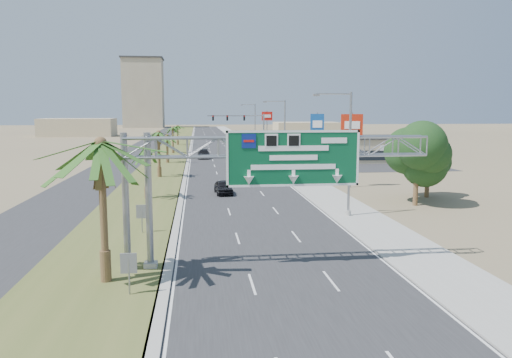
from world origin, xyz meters
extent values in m
plane|color=#8C7A59|center=(0.00, 0.00, 0.00)|extent=(600.00, 600.00, 0.00)
cube|color=#28282B|center=(0.00, 110.00, 0.01)|extent=(12.00, 300.00, 0.02)
cube|color=#9E9B93|center=(8.50, 110.00, 0.05)|extent=(4.00, 300.00, 0.10)
cube|color=#4F5827|center=(-10.00, 110.00, 0.06)|extent=(7.00, 300.00, 0.12)
cube|color=#28282B|center=(-17.00, 110.00, 0.01)|extent=(8.00, 300.00, 0.02)
cylinder|color=gray|center=(-7.20, 10.00, 3.70)|extent=(0.36, 0.36, 7.40)
cylinder|color=gray|center=(-8.40, 10.00, 3.70)|extent=(0.36, 0.36, 7.40)
cube|color=#9E9B93|center=(-7.20, 10.00, 0.20)|extent=(0.70, 0.70, 0.40)
cube|color=#9E9B93|center=(-8.40, 10.00, 0.20)|extent=(0.70, 0.70, 0.40)
cube|color=#084E2B|center=(0.50, 9.52, 6.00)|extent=(7.20, 0.12, 3.00)
cube|color=navy|center=(-1.90, 9.44, 6.95)|extent=(0.75, 0.03, 0.75)
cone|color=white|center=(0.50, 9.44, 4.85)|extent=(0.56, 0.56, 0.45)
cylinder|color=brown|center=(-9.20, 8.00, 3.50)|extent=(0.36, 0.36, 7.00)
cylinder|color=brown|center=(-9.20, 8.00, 0.84)|extent=(0.54, 0.54, 1.68)
cylinder|color=brown|center=(-9.50, 32.00, 2.50)|extent=(0.36, 0.36, 5.00)
cylinder|color=brown|center=(-9.50, 32.00, 0.60)|extent=(0.54, 0.54, 1.20)
cylinder|color=brown|center=(-9.50, 48.00, 2.90)|extent=(0.36, 0.36, 5.80)
cylinder|color=brown|center=(-9.50, 48.00, 0.70)|extent=(0.54, 0.54, 1.39)
cylinder|color=brown|center=(-9.50, 66.00, 2.25)|extent=(0.36, 0.36, 4.50)
cylinder|color=brown|center=(-9.50, 66.00, 0.54)|extent=(0.54, 0.54, 1.08)
cylinder|color=brown|center=(-9.50, 85.00, 2.60)|extent=(0.36, 0.36, 5.20)
cylinder|color=brown|center=(-9.50, 85.00, 0.62)|extent=(0.54, 0.54, 1.25)
cylinder|color=brown|center=(-9.50, 110.00, 2.40)|extent=(0.36, 0.36, 4.80)
cylinder|color=brown|center=(-9.50, 110.00, 0.58)|extent=(0.54, 0.54, 1.15)
cylinder|color=gray|center=(7.50, 22.00, 5.00)|extent=(0.20, 0.20, 10.00)
cylinder|color=gray|center=(6.10, 22.00, 9.85)|extent=(2.80, 0.12, 0.12)
cube|color=slate|center=(4.70, 22.00, 9.75)|extent=(0.50, 0.22, 0.18)
cylinder|color=#9E9B93|center=(7.50, 22.00, 0.25)|extent=(0.44, 0.44, 0.50)
cylinder|color=gray|center=(7.50, 52.00, 5.00)|extent=(0.20, 0.20, 10.00)
cylinder|color=gray|center=(6.10, 52.00, 9.85)|extent=(2.80, 0.12, 0.12)
cube|color=slate|center=(4.70, 52.00, 9.75)|extent=(0.50, 0.22, 0.18)
cylinder|color=#9E9B93|center=(7.50, 52.00, 0.25)|extent=(0.44, 0.44, 0.50)
cylinder|color=gray|center=(7.50, 88.00, 5.00)|extent=(0.20, 0.20, 10.00)
cylinder|color=gray|center=(6.10, 88.00, 9.85)|extent=(2.80, 0.12, 0.12)
cube|color=slate|center=(4.70, 88.00, 9.75)|extent=(0.50, 0.22, 0.18)
cylinder|color=#9E9B93|center=(7.50, 88.00, 0.25)|extent=(0.44, 0.44, 0.50)
cylinder|color=gray|center=(7.20, 72.00, 4.00)|extent=(0.28, 0.28, 8.00)
cylinder|color=gray|center=(2.20, 72.00, 7.70)|extent=(10.00, 0.18, 0.18)
cube|color=black|center=(3.70, 71.80, 7.30)|extent=(0.32, 0.18, 0.95)
cube|color=black|center=(0.70, 71.80, 7.30)|extent=(0.32, 0.18, 0.95)
cube|color=black|center=(-1.80, 71.80, 7.30)|extent=(0.32, 0.18, 0.95)
sphere|color=red|center=(3.70, 71.68, 7.60)|extent=(0.22, 0.22, 0.22)
imported|color=black|center=(7.20, 72.00, 7.00)|extent=(0.16, 0.16, 0.60)
cylinder|color=#9E9B93|center=(7.20, 72.00, 0.30)|extent=(0.56, 0.56, 0.60)
cube|color=#CBB389|center=(22.00, 66.00, 2.00)|extent=(18.00, 10.00, 4.00)
cylinder|color=brown|center=(15.00, 26.00, 1.95)|extent=(0.44, 0.44, 3.90)
sphere|color=#123415|center=(15.00, 26.00, 4.55)|extent=(4.50, 4.50, 4.50)
cylinder|color=brown|center=(18.00, 30.00, 1.65)|extent=(0.44, 0.44, 3.30)
sphere|color=#123415|center=(18.00, 30.00, 3.85)|extent=(3.50, 3.50, 3.50)
cylinder|color=gray|center=(-7.80, 6.00, 0.90)|extent=(0.08, 0.08, 1.80)
cube|color=slate|center=(-7.80, 6.00, 1.60)|extent=(0.75, 0.06, 0.95)
cylinder|color=gray|center=(-8.50, 18.00, 0.90)|extent=(0.08, 0.08, 1.80)
cube|color=slate|center=(-8.50, 18.00, 1.60)|extent=(0.75, 0.06, 0.95)
cube|color=#9D9177|center=(-32.00, 250.00, 17.50)|extent=(20.00, 16.00, 35.00)
cube|color=#CBB389|center=(-45.00, 160.00, 3.00)|extent=(24.00, 14.00, 6.00)
cube|color=#CBB389|center=(30.00, 140.00, 2.50)|extent=(20.00, 12.00, 5.00)
imported|color=black|center=(-2.00, 34.26, 0.71)|extent=(1.98, 4.27, 1.42)
imported|color=maroon|center=(1.50, 56.95, 0.65)|extent=(1.55, 4.03, 1.31)
imported|color=gray|center=(5.50, 78.78, 0.65)|extent=(2.41, 4.78, 1.30)
imported|color=black|center=(-3.51, 73.61, 0.78)|extent=(2.20, 5.41, 1.57)
cylinder|color=gray|center=(12.44, 37.27, 4.19)|extent=(0.20, 0.20, 8.38)
cube|color=red|center=(12.44, 37.27, 6.98)|extent=(2.41, 0.73, 2.40)
cube|color=white|center=(12.44, 37.09, 6.98)|extent=(1.66, 0.34, 0.84)
cylinder|color=gray|center=(13.00, 55.72, 4.15)|extent=(0.20, 0.20, 8.30)
cube|color=#0F4490|center=(13.00, 55.72, 6.60)|extent=(2.02, 0.69, 3.00)
cube|color=white|center=(13.00, 55.54, 6.60)|extent=(1.38, 0.32, 1.05)
cylinder|color=gray|center=(9.79, 86.22, 4.29)|extent=(0.20, 0.20, 8.58)
cube|color=red|center=(9.79, 86.22, 7.48)|extent=(2.22, 0.46, 1.80)
cube|color=white|center=(9.79, 86.04, 7.48)|extent=(1.54, 0.15, 0.63)
camera|label=1|loc=(-4.58, -16.60, 8.51)|focal=35.00mm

